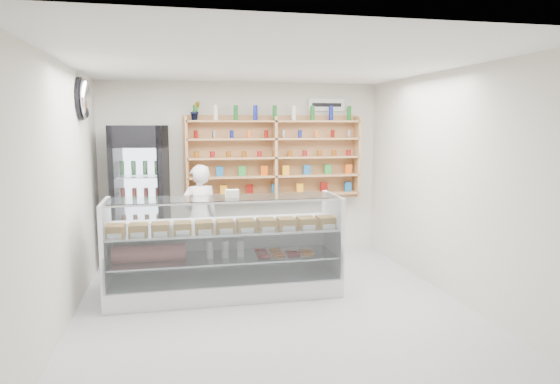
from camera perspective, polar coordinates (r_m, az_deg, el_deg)
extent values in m
plane|color=#A6A5AA|center=(6.04, -0.85, -12.93)|extent=(5.00, 5.00, 0.00)
plane|color=white|center=(5.69, -0.91, 14.49)|extent=(5.00, 5.00, 0.00)
plane|color=beige|center=(8.15, -4.27, 2.57)|extent=(4.50, 0.00, 4.50)
plane|color=beige|center=(3.31, 7.53, -5.09)|extent=(4.50, 0.00, 4.50)
plane|color=beige|center=(5.71, -23.62, -0.27)|extent=(0.00, 5.00, 5.00)
plane|color=beige|center=(6.51, 18.94, 0.87)|extent=(0.00, 5.00, 5.00)
cube|color=white|center=(6.42, -6.26, -10.57)|extent=(2.86, 0.81, 0.24)
cube|color=white|center=(6.66, -6.64, -6.14)|extent=(2.86, 0.05, 0.60)
cube|color=silver|center=(6.31, -6.31, -7.41)|extent=(2.75, 0.71, 0.02)
cube|color=silver|center=(6.23, -6.36, -4.27)|extent=(2.80, 0.75, 0.02)
cube|color=silver|center=(5.88, -5.97, -6.01)|extent=(2.80, 0.12, 1.00)
cube|color=silver|center=(6.11, -6.37, -0.69)|extent=(2.80, 0.57, 0.01)
imported|color=silver|center=(7.48, -9.19, -2.81)|extent=(0.65, 0.52, 1.55)
cube|color=black|center=(7.77, -15.58, -0.48)|extent=(0.85, 0.83, 2.12)
cube|color=#3C053E|center=(7.35, -15.67, 6.10)|extent=(0.74, 0.12, 0.30)
cube|color=silver|center=(7.43, -15.38, -1.59)|extent=(0.64, 0.09, 1.67)
cube|color=tan|center=(7.90, -10.62, 3.68)|extent=(0.04, 0.28, 1.33)
cube|color=tan|center=(8.06, -0.60, 3.89)|extent=(0.04, 0.28, 1.33)
cube|color=tan|center=(8.45, 8.77, 3.98)|extent=(0.04, 0.28, 1.33)
cube|color=tan|center=(8.12, -0.59, -0.27)|extent=(2.80, 0.28, 0.03)
cube|color=tan|center=(8.09, -0.60, 1.84)|extent=(2.80, 0.28, 0.03)
cube|color=tan|center=(8.06, -0.60, 3.96)|extent=(2.80, 0.28, 0.03)
cube|color=tan|center=(8.05, -0.60, 6.09)|extent=(2.80, 0.28, 0.03)
cube|color=tan|center=(8.04, -0.61, 8.09)|extent=(2.80, 0.28, 0.03)
imported|color=#1E6626|center=(7.89, -9.65, 9.14)|extent=(0.19, 0.17, 0.29)
ellipsoid|color=silver|center=(6.84, -21.41, 9.88)|extent=(0.15, 0.50, 0.50)
cube|color=white|center=(8.40, 5.33, 9.88)|extent=(0.62, 0.03, 0.20)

